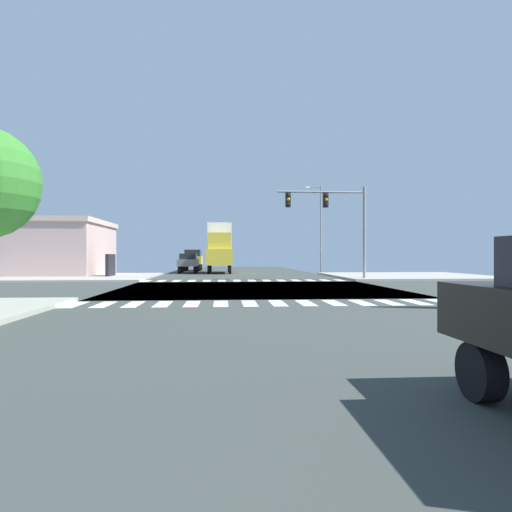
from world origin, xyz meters
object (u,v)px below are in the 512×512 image
Objects in this scene: bank_building at (7,248)px; sedan_crossing_1 at (188,261)px; suv_queued_2 at (193,258)px; box_truck_leading_1 at (220,247)px; street_lamp at (319,221)px; traffic_signal_mast at (331,211)px.

sedan_crossing_1 is (14.57, 5.08, -1.20)m from bank_building.
bank_building is 3.80× the size of suv_queued_2.
box_truck_leading_1 is (17.57, 5.45, 0.24)m from bank_building.
box_truck_leading_1 is at bearing 179.62° from street_lamp.
street_lamp is at bearing 81.32° from traffic_signal_mast.
box_truck_leading_1 is at bearing 119.12° from traffic_signal_mast.
traffic_signal_mast is at bearing -98.68° from street_lamp.
bank_building is 18.40m from box_truck_leading_1.
traffic_signal_mast is 15.96m from box_truck_leading_1.
traffic_signal_mast is at bearing -18.32° from bank_building.
bank_building is 15.48m from sedan_crossing_1.
street_lamp is 28.02m from bank_building.
street_lamp is (2.10, 13.75, 0.34)m from traffic_signal_mast.
traffic_signal_mast is 0.89× the size of box_truck_leading_1.
bank_building is 4.06× the size of sedan_crossing_1.
street_lamp is at bearing 152.12° from suv_queued_2.
suv_queued_2 is (-10.69, 20.52, -3.34)m from traffic_signal_mast.
bank_building is (-25.27, 8.37, -2.42)m from traffic_signal_mast.
box_truck_leading_1 reaches higher than sedan_crossing_1.
bank_building is at bearing 39.83° from suv_queued_2.
suv_queued_2 is at bearing -65.89° from box_truck_leading_1.
street_lamp is 1.99× the size of sedan_crossing_1.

